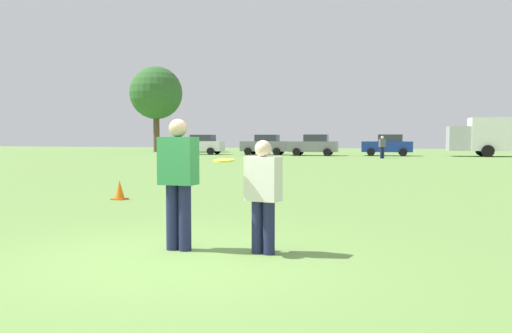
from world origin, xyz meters
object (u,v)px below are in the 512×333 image
(player_thrower, at_px, (178,177))
(bystander_field_marshal, at_px, (382,146))
(parked_car_near_left, at_px, (201,144))
(frisbee, at_px, (224,160))
(parked_car_mid_left, at_px, (265,145))
(traffic_cone, at_px, (120,190))
(player_defender, at_px, (263,191))
(parked_car_center, at_px, (314,145))
(box_truck, at_px, (506,135))
(parked_car_mid_right, at_px, (388,145))

(player_thrower, distance_m, bystander_field_marshal, 33.65)
(bystander_field_marshal, bearing_deg, parked_car_near_left, 164.22)
(parked_car_near_left, distance_m, bystander_field_marshal, 17.34)
(bystander_field_marshal, bearing_deg, player_thrower, -90.42)
(frisbee, distance_m, parked_car_near_left, 42.12)
(parked_car_mid_left, relative_size, bystander_field_marshal, 2.59)
(frisbee, xyz_separation_m, parked_car_near_left, (-17.14, 38.48, -0.30))
(traffic_cone, distance_m, parked_car_mid_left, 34.99)
(player_defender, xyz_separation_m, parked_car_mid_left, (-11.66, 39.09, 0.10))
(parked_car_center, distance_m, box_truck, 15.57)
(parked_car_near_left, xyz_separation_m, box_truck, (25.99, 2.11, 0.83))
(player_defender, distance_m, parked_car_mid_left, 40.80)
(parked_car_mid_left, relative_size, parked_car_center, 1.00)
(player_defender, height_order, bystander_field_marshal, bystander_field_marshal)
(frisbee, bearing_deg, box_truck, 77.70)
(traffic_cone, relative_size, bystander_field_marshal, 0.29)
(parked_car_mid_left, height_order, box_truck, box_truck)
(frisbee, relative_size, box_truck, 0.03)
(frisbee, xyz_separation_m, box_truck, (8.85, 40.59, 0.53))
(player_thrower, xyz_separation_m, bystander_field_marshal, (0.24, 33.65, -0.05))
(parked_car_mid_left, bearing_deg, parked_car_center, -10.28)
(player_thrower, distance_m, frisbee, 0.74)
(frisbee, bearing_deg, player_thrower, 170.90)
(parked_car_center, xyz_separation_m, parked_car_mid_right, (6.11, 1.34, 0.00))
(box_truck, bearing_deg, parked_car_mid_right, -175.35)
(player_thrower, xyz_separation_m, parked_car_mid_left, (-10.51, 39.22, -0.07))
(player_thrower, relative_size, player_defender, 1.19)
(player_thrower, xyz_separation_m, parked_car_near_left, (-16.44, 38.37, -0.07))
(parked_car_near_left, xyz_separation_m, bystander_field_marshal, (16.69, -4.72, 0.02))
(frisbee, bearing_deg, bystander_field_marshal, 90.76)
(player_defender, xyz_separation_m, parked_car_near_left, (-17.59, 38.24, 0.10))
(box_truck, bearing_deg, frisbee, -102.30)
(parked_car_mid_left, height_order, parked_car_mid_right, same)
(player_thrower, bearing_deg, parked_car_near_left, 113.20)
(frisbee, height_order, parked_car_center, parked_car_center)
(frisbee, xyz_separation_m, parked_car_center, (-6.55, 38.49, -0.30))
(player_thrower, relative_size, frisbee, 6.49)
(frisbee, bearing_deg, traffic_cone, 133.19)
(parked_car_center, xyz_separation_m, box_truck, (15.40, 2.10, 0.83))
(player_thrower, bearing_deg, parked_car_mid_right, 89.63)
(traffic_cone, relative_size, box_truck, 0.06)
(parked_car_mid_right, xyz_separation_m, bystander_field_marshal, (-0.01, -6.07, 0.02))
(traffic_cone, bearing_deg, player_defender, -42.75)
(bystander_field_marshal, bearing_deg, parked_car_center, 142.24)
(parked_car_center, relative_size, parked_car_mid_right, 1.00)
(parked_car_near_left, bearing_deg, player_defender, -65.30)
(frisbee, height_order, parked_car_near_left, parked_car_near_left)
(traffic_cone, xyz_separation_m, box_truck, (13.51, 35.62, 1.52))
(parked_car_near_left, distance_m, parked_car_mid_right, 16.75)
(parked_car_mid_left, distance_m, bystander_field_marshal, 12.11)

